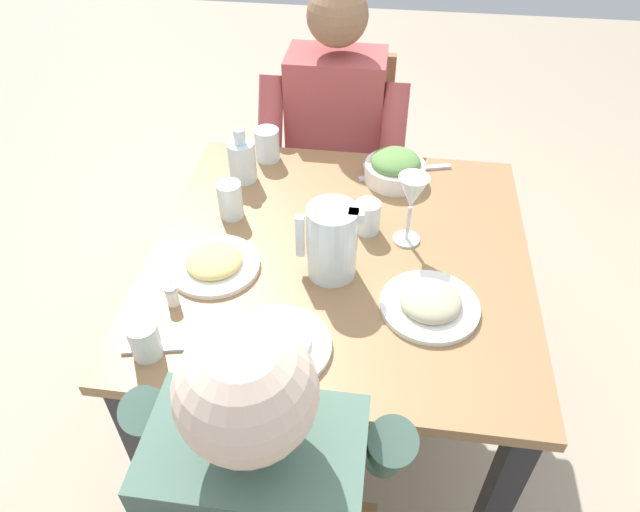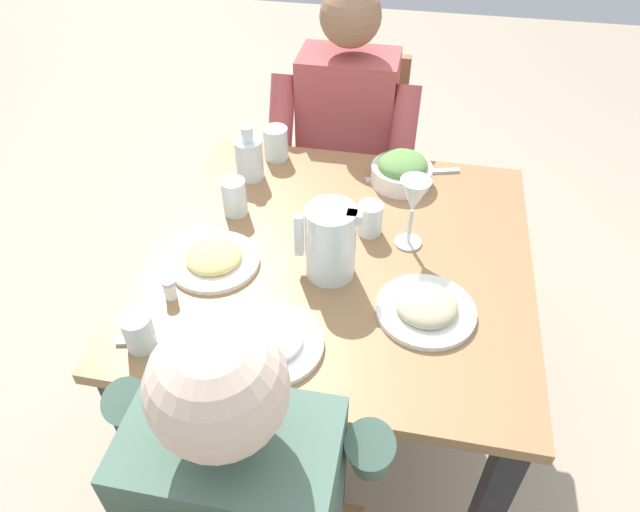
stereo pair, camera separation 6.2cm
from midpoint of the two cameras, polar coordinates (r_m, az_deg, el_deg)
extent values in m
plane|color=tan|center=(2.04, 0.55, -15.48)|extent=(8.00, 8.00, 0.00)
cube|color=#997047|center=(1.48, 0.73, -0.07)|extent=(0.96, 0.96, 0.03)
cube|color=#232328|center=(2.05, 13.96, -0.99)|extent=(0.06, 0.06, 0.71)
cube|color=#232328|center=(2.11, -9.41, 1.11)|extent=(0.06, 0.06, 0.71)
cube|color=#232328|center=(1.54, 15.59, -22.78)|extent=(0.06, 0.06, 0.71)
cube|color=#232328|center=(1.61, -17.50, -18.86)|extent=(0.06, 0.06, 0.71)
cube|color=olive|center=(2.47, 5.06, 4.61)|extent=(0.04, 0.04, 0.45)
cube|color=olive|center=(2.50, -2.76, 5.26)|extent=(0.04, 0.04, 0.45)
cube|color=olive|center=(2.21, 4.46, -0.69)|extent=(0.04, 0.04, 0.45)
cube|color=olive|center=(2.24, -4.23, 0.10)|extent=(0.04, 0.04, 0.45)
cube|color=olive|center=(2.20, 0.68, 7.23)|extent=(0.40, 0.40, 0.03)
cube|color=olive|center=(2.24, 1.32, 14.52)|extent=(0.38, 0.04, 0.42)
cube|color=#B24C4C|center=(2.04, 0.63, 12.83)|extent=(0.32, 0.20, 0.50)
sphere|color=#936B4C|center=(1.89, 0.72, 22.70)|extent=(0.19, 0.19, 0.19)
cylinder|color=#2D3342|center=(2.03, 2.28, 3.13)|extent=(0.11, 0.38, 0.11)
cylinder|color=#2D3342|center=(2.03, 1.56, -4.76)|extent=(0.10, 0.10, 0.47)
cylinder|color=#B24C4C|center=(1.89, 6.22, 10.98)|extent=(0.08, 0.23, 0.37)
cylinder|color=#2D3342|center=(2.05, -2.46, 3.53)|extent=(0.11, 0.38, 0.11)
cylinder|color=#2D3342|center=(2.05, -3.18, -4.29)|extent=(0.10, 0.10, 0.47)
cylinder|color=#B24C4C|center=(1.94, -5.90, 11.80)|extent=(0.08, 0.23, 0.37)
sphere|color=beige|center=(0.77, -9.69, -13.15)|extent=(0.19, 0.19, 0.19)
cylinder|color=#2D3342|center=(1.43, -7.96, -21.50)|extent=(0.11, 0.38, 0.11)
cylinder|color=#2D3342|center=(1.70, -5.68, -19.00)|extent=(0.10, 0.10, 0.47)
cylinder|color=#4C6B5B|center=(1.18, -15.64, -15.81)|extent=(0.08, 0.23, 0.37)
cylinder|color=#2D3342|center=(1.41, -0.70, -22.52)|extent=(0.11, 0.38, 0.11)
cylinder|color=#2D3342|center=(1.68, 0.35, -19.77)|extent=(0.10, 0.10, 0.47)
cylinder|color=#4C6B5B|center=(1.11, 4.98, -18.69)|extent=(0.08, 0.23, 0.37)
cylinder|color=silver|center=(1.35, -0.13, 1.39)|extent=(0.12, 0.12, 0.19)
cube|color=silver|center=(1.35, -3.28, 1.98)|extent=(0.02, 0.02, 0.11)
cube|color=silver|center=(1.29, 2.24, 3.98)|extent=(0.04, 0.03, 0.02)
cylinder|color=white|center=(1.72, 6.34, 8.25)|extent=(0.18, 0.18, 0.05)
ellipsoid|color=#608E47|center=(1.70, 6.43, 9.25)|extent=(0.15, 0.15, 0.06)
cylinder|color=white|center=(1.25, -5.56, -8.84)|extent=(0.23, 0.23, 0.01)
ellipsoid|color=white|center=(1.24, -5.61, -8.37)|extent=(0.14, 0.14, 0.04)
cylinder|color=white|center=(1.45, -11.59, -0.94)|extent=(0.22, 0.22, 0.01)
ellipsoid|color=#E0C670|center=(1.44, -11.67, -0.46)|extent=(0.14, 0.14, 0.04)
cylinder|color=white|center=(1.34, 9.47, -4.93)|extent=(0.23, 0.23, 0.01)
ellipsoid|color=#B7AD89|center=(1.33, 9.56, -4.40)|extent=(0.14, 0.14, 0.05)
cylinder|color=silver|center=(1.51, 3.56, 3.86)|extent=(0.07, 0.07, 0.09)
cylinder|color=silver|center=(1.27, -18.29, -7.93)|extent=(0.06, 0.06, 0.09)
cylinder|color=silver|center=(1.80, -6.24, 10.89)|extent=(0.08, 0.08, 0.10)
cylinder|color=silver|center=(1.58, -9.98, 5.45)|extent=(0.07, 0.07, 0.10)
cylinder|color=silver|center=(1.51, 7.36, 1.65)|extent=(0.07, 0.07, 0.01)
cylinder|color=silver|center=(1.48, 7.54, 3.22)|extent=(0.01, 0.01, 0.10)
cone|color=silver|center=(1.42, 7.87, 6.21)|extent=(0.08, 0.08, 0.09)
cylinder|color=silver|center=(1.71, -8.74, 9.21)|extent=(0.08, 0.08, 0.12)
cylinder|color=gold|center=(1.72, -8.66, 8.54)|extent=(0.07, 0.07, 0.07)
cylinder|color=silver|center=(1.67, -9.03, 11.58)|extent=(0.03, 0.03, 0.04)
cylinder|color=white|center=(1.37, -15.65, -3.93)|extent=(0.03, 0.03, 0.04)
cylinder|color=#B2B2B7|center=(1.35, -15.86, -3.13)|extent=(0.03, 0.03, 0.01)
cube|color=silver|center=(1.78, 6.02, 8.76)|extent=(0.17, 0.04, 0.01)
cube|color=silver|center=(1.79, 8.96, 8.54)|extent=(0.18, 0.07, 0.01)
cube|color=silver|center=(1.30, -16.67, -8.63)|extent=(0.17, 0.06, 0.01)
cube|color=silver|center=(1.74, 5.87, 7.78)|extent=(0.18, 0.06, 0.01)
camera|label=1|loc=(0.03, -91.22, -1.09)|focal=32.38mm
camera|label=2|loc=(0.03, 88.78, 1.09)|focal=32.38mm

